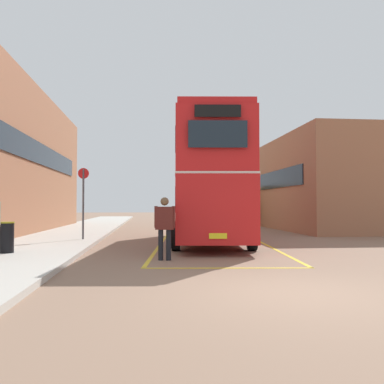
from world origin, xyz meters
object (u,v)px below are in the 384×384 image
at_px(single_deck_bus, 223,204).
at_px(double_decker_bus, 209,181).
at_px(litter_bin, 7,237).
at_px(pedestrian_boarding, 165,224).
at_px(bus_stop_sign, 83,197).

bearing_deg(single_deck_bus, double_decker_bus, -102.03).
bearing_deg(single_deck_bus, litter_bin, -115.10).
relative_size(single_deck_bus, pedestrian_boarding, 5.59).
relative_size(double_decker_bus, single_deck_bus, 1.05).
bearing_deg(double_decker_bus, single_deck_bus, 77.97).
distance_m(single_deck_bus, pedestrian_boarding, 23.87).
bearing_deg(single_deck_bus, bus_stop_sign, -117.26).
xyz_separation_m(single_deck_bus, bus_stop_sign, (-8.93, -17.32, 0.23)).
relative_size(single_deck_bus, bus_stop_sign, 3.35).
height_order(single_deck_bus, bus_stop_sign, bus_stop_sign).
distance_m(double_decker_bus, bus_stop_sign, 5.20).
relative_size(litter_bin, bus_stop_sign, 0.31).
height_order(double_decker_bus, bus_stop_sign, double_decker_bus).
relative_size(double_decker_bus, litter_bin, 11.35).
xyz_separation_m(double_decker_bus, bus_stop_sign, (-5.14, 0.45, -0.64)).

